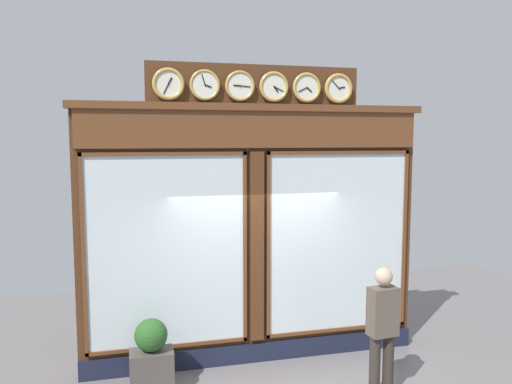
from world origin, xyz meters
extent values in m
cube|color=#4C2B16|center=(0.00, -0.15, 1.84)|extent=(5.01, 0.30, 3.68)
cube|color=#191E33|center=(0.00, 0.02, 0.14)|extent=(5.01, 0.08, 0.28)
cube|color=brown|center=(0.00, 0.04, 3.42)|extent=(4.91, 0.08, 0.52)
cube|color=brown|center=(0.00, 0.02, 3.73)|extent=(5.11, 0.20, 0.10)
cube|color=silver|center=(-1.28, 0.01, 1.73)|extent=(2.16, 0.02, 2.67)
cube|color=brown|center=(-1.28, 0.04, 3.09)|extent=(2.26, 0.04, 0.05)
cube|color=brown|center=(-1.28, 0.04, 0.37)|extent=(2.26, 0.04, 0.05)
cube|color=brown|center=(-2.38, 0.04, 1.73)|extent=(0.05, 0.04, 2.77)
cube|color=brown|center=(-0.18, 0.04, 1.73)|extent=(0.05, 0.04, 2.77)
cube|color=silver|center=(1.28, 0.01, 1.73)|extent=(2.16, 0.02, 2.67)
cube|color=brown|center=(1.28, 0.04, 3.09)|extent=(2.26, 0.04, 0.05)
cube|color=brown|center=(1.28, 0.04, 0.37)|extent=(2.26, 0.04, 0.05)
cube|color=brown|center=(2.38, 0.04, 1.73)|extent=(0.05, 0.04, 2.77)
cube|color=brown|center=(0.18, 0.04, 1.73)|extent=(0.05, 0.04, 2.77)
cube|color=#4C2B16|center=(0.00, 0.03, 1.73)|extent=(0.20, 0.10, 2.77)
cube|color=#4C2B16|center=(0.00, -0.02, 4.02)|extent=(3.06, 0.06, 0.62)
cylinder|color=silver|center=(-1.22, 0.06, 4.02)|extent=(0.35, 0.02, 0.35)
torus|color=#B79347|center=(-1.22, 0.06, 4.02)|extent=(0.43, 0.06, 0.43)
cube|color=black|center=(-1.27, 0.07, 4.03)|extent=(0.10, 0.01, 0.04)
cube|color=black|center=(-1.17, 0.07, 4.07)|extent=(0.11, 0.01, 0.11)
sphere|color=black|center=(-1.22, 0.08, 4.02)|extent=(0.02, 0.02, 0.02)
cylinder|color=silver|center=(-0.73, 0.06, 4.02)|extent=(0.35, 0.02, 0.35)
torus|color=#B79347|center=(-0.73, 0.06, 4.02)|extent=(0.43, 0.05, 0.43)
cube|color=black|center=(-0.77, 0.07, 3.99)|extent=(0.08, 0.01, 0.08)
cube|color=black|center=(-0.67, 0.07, 3.99)|extent=(0.14, 0.01, 0.07)
sphere|color=black|center=(-0.73, 0.08, 4.02)|extent=(0.02, 0.02, 0.02)
cylinder|color=silver|center=(-0.24, 0.06, 4.02)|extent=(0.35, 0.02, 0.35)
torus|color=#B79347|center=(-0.24, 0.06, 4.02)|extent=(0.43, 0.05, 0.43)
cube|color=black|center=(-0.27, 0.07, 3.98)|extent=(0.07, 0.01, 0.09)
cube|color=black|center=(-0.31, 0.07, 3.99)|extent=(0.14, 0.01, 0.07)
sphere|color=black|center=(-0.24, 0.08, 4.02)|extent=(0.02, 0.02, 0.02)
cylinder|color=silver|center=(0.24, 0.06, 4.02)|extent=(0.35, 0.02, 0.35)
torus|color=#B79347|center=(0.24, 0.06, 4.02)|extent=(0.42, 0.04, 0.42)
cube|color=black|center=(0.29, 0.07, 4.02)|extent=(0.09, 0.01, 0.02)
cube|color=black|center=(0.17, 0.07, 4.02)|extent=(0.15, 0.01, 0.02)
sphere|color=black|center=(0.24, 0.08, 4.02)|extent=(0.02, 0.02, 0.02)
cylinder|color=silver|center=(0.73, 0.06, 4.02)|extent=(0.35, 0.02, 0.35)
torus|color=#B79347|center=(0.73, 0.06, 4.02)|extent=(0.42, 0.04, 0.42)
cube|color=black|center=(0.69, 0.07, 4.01)|extent=(0.09, 0.01, 0.05)
cube|color=black|center=(0.75, 0.07, 4.09)|extent=(0.05, 0.01, 0.14)
sphere|color=black|center=(0.73, 0.08, 4.02)|extent=(0.02, 0.02, 0.02)
cylinder|color=silver|center=(1.22, 0.06, 4.02)|extent=(0.35, 0.02, 0.35)
torus|color=#B79347|center=(1.22, 0.06, 4.02)|extent=(0.43, 0.06, 0.43)
cube|color=black|center=(1.20, 0.07, 4.06)|extent=(0.06, 0.01, 0.09)
cube|color=black|center=(1.26, 0.07, 3.96)|extent=(0.08, 0.01, 0.14)
sphere|color=black|center=(1.22, 0.08, 4.02)|extent=(0.02, 0.02, 0.02)
cylinder|color=#312A24|center=(-1.19, 1.41, 0.41)|extent=(0.14, 0.14, 0.82)
cylinder|color=#312A24|center=(-1.39, 1.39, 0.41)|extent=(0.14, 0.14, 0.82)
cube|color=brown|center=(-1.29, 1.40, 1.13)|extent=(0.38, 0.25, 0.62)
sphere|color=tan|center=(-1.29, 1.40, 1.58)|extent=(0.22, 0.22, 0.22)
cube|color=#4C4742|center=(1.54, 0.56, 0.28)|extent=(0.56, 0.36, 0.56)
sphere|color=#285623|center=(1.54, 0.56, 0.77)|extent=(0.43, 0.43, 0.43)
camera|label=1|loc=(1.76, 6.94, 3.29)|focal=35.20mm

